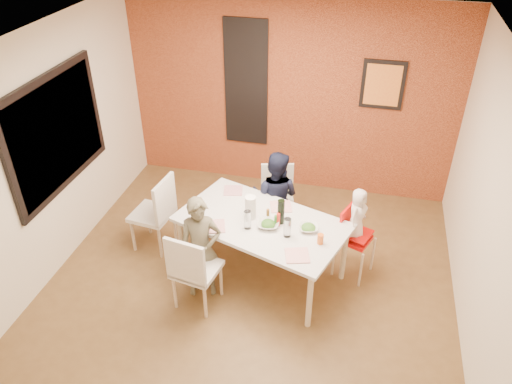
% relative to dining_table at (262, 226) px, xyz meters
% --- Properties ---
extents(ground, '(4.50, 4.50, 0.00)m').
position_rel_dining_table_xyz_m(ground, '(-0.09, -0.20, -0.68)').
color(ground, brown).
rests_on(ground, ground).
extents(ceiling, '(4.50, 4.50, 0.02)m').
position_rel_dining_table_xyz_m(ceiling, '(-0.09, -0.20, 2.02)').
color(ceiling, white).
rests_on(ceiling, wall_back).
extents(wall_back, '(4.50, 0.02, 2.70)m').
position_rel_dining_table_xyz_m(wall_back, '(-0.09, 2.05, 0.67)').
color(wall_back, beige).
rests_on(wall_back, ground).
extents(wall_front, '(4.50, 0.02, 2.70)m').
position_rel_dining_table_xyz_m(wall_front, '(-0.09, -2.45, 0.67)').
color(wall_front, beige).
rests_on(wall_front, ground).
extents(wall_left, '(0.02, 4.50, 2.70)m').
position_rel_dining_table_xyz_m(wall_left, '(-2.34, -0.20, 0.67)').
color(wall_left, beige).
rests_on(wall_left, ground).
extents(wall_right, '(0.02, 4.50, 2.70)m').
position_rel_dining_table_xyz_m(wall_right, '(2.16, -0.20, 0.67)').
color(wall_right, beige).
rests_on(wall_right, ground).
extents(brick_accent_wall, '(4.50, 0.02, 2.70)m').
position_rel_dining_table_xyz_m(brick_accent_wall, '(-0.09, 2.03, 0.67)').
color(brick_accent_wall, maroon).
rests_on(brick_accent_wall, ground).
extents(picture_window_frame, '(0.05, 1.70, 1.30)m').
position_rel_dining_table_xyz_m(picture_window_frame, '(-2.31, 0.00, 0.87)').
color(picture_window_frame, black).
rests_on(picture_window_frame, wall_left).
extents(picture_window_pane, '(0.02, 1.55, 1.15)m').
position_rel_dining_table_xyz_m(picture_window_pane, '(-2.30, 0.00, 0.87)').
color(picture_window_pane, black).
rests_on(picture_window_pane, wall_left).
extents(glassblock_strip, '(0.55, 0.03, 1.70)m').
position_rel_dining_table_xyz_m(glassblock_strip, '(-0.69, 2.02, 0.82)').
color(glassblock_strip, silver).
rests_on(glassblock_strip, wall_back).
extents(glassblock_surround, '(0.60, 0.03, 1.76)m').
position_rel_dining_table_xyz_m(glassblock_surround, '(-0.69, 2.01, 0.82)').
color(glassblock_surround, black).
rests_on(glassblock_surround, wall_back).
extents(art_print_frame, '(0.54, 0.03, 0.64)m').
position_rel_dining_table_xyz_m(art_print_frame, '(1.11, 2.01, 0.97)').
color(art_print_frame, black).
rests_on(art_print_frame, wall_back).
extents(art_print_canvas, '(0.44, 0.01, 0.54)m').
position_rel_dining_table_xyz_m(art_print_canvas, '(1.11, 2.00, 0.97)').
color(art_print_canvas, orange).
rests_on(art_print_canvas, wall_back).
extents(dining_table, '(2.03, 1.53, 0.75)m').
position_rel_dining_table_xyz_m(dining_table, '(0.00, 0.00, 0.00)').
color(dining_table, silver).
rests_on(dining_table, ground).
extents(chair_near, '(0.51, 0.51, 0.96)m').
position_rel_dining_table_xyz_m(chair_near, '(-0.58, -0.68, -0.15)').
color(chair_near, silver).
rests_on(chair_near, ground).
extents(chair_far, '(0.50, 0.50, 0.88)m').
position_rel_dining_table_xyz_m(chair_far, '(-0.01, 0.93, -0.19)').
color(chair_far, beige).
rests_on(chair_far, ground).
extents(chair_left, '(0.50, 0.50, 0.98)m').
position_rel_dining_table_xyz_m(chair_left, '(-1.32, 0.19, -0.14)').
color(chair_left, silver).
rests_on(chair_left, ground).
extents(high_chair, '(0.46, 0.46, 0.86)m').
position_rel_dining_table_xyz_m(high_chair, '(0.98, 0.28, -0.16)').
color(high_chair, red).
rests_on(high_chair, ground).
extents(child_near, '(0.52, 0.43, 1.22)m').
position_rel_dining_table_xyz_m(child_near, '(-0.56, -0.43, -0.08)').
color(child_near, brown).
rests_on(child_near, ground).
extents(child_far, '(0.64, 0.53, 1.22)m').
position_rel_dining_table_xyz_m(child_far, '(0.01, 0.69, -0.07)').
color(child_far, black).
rests_on(child_far, ground).
extents(toddler, '(0.29, 0.36, 0.63)m').
position_rel_dining_table_xyz_m(toddler, '(1.00, 0.26, 0.14)').
color(toddler, silver).
rests_on(toddler, high_chair).
extents(plate_near_left, '(0.30, 0.30, 0.01)m').
position_rel_dining_table_xyz_m(plate_near_left, '(-0.48, -0.22, 0.07)').
color(plate_near_left, silver).
rests_on(plate_near_left, dining_table).
extents(plate_far_mid, '(0.29, 0.29, 0.01)m').
position_rel_dining_table_xyz_m(plate_far_mid, '(0.15, 0.31, 0.07)').
color(plate_far_mid, white).
rests_on(plate_far_mid, dining_table).
extents(plate_near_right, '(0.29, 0.29, 0.01)m').
position_rel_dining_table_xyz_m(plate_near_right, '(0.47, -0.48, 0.07)').
color(plate_near_right, white).
rests_on(plate_near_right, dining_table).
extents(plate_far_left, '(0.26, 0.26, 0.01)m').
position_rel_dining_table_xyz_m(plate_far_left, '(-0.47, 0.50, 0.07)').
color(plate_far_left, silver).
rests_on(plate_far_left, dining_table).
extents(salad_bowl_a, '(0.26, 0.26, 0.06)m').
position_rel_dining_table_xyz_m(salad_bowl_a, '(0.08, -0.08, 0.10)').
color(salad_bowl_a, white).
rests_on(salad_bowl_a, dining_table).
extents(salad_bowl_b, '(0.25, 0.25, 0.05)m').
position_rel_dining_table_xyz_m(salad_bowl_b, '(0.51, -0.04, 0.09)').
color(salad_bowl_b, white).
rests_on(salad_bowl_b, dining_table).
extents(wine_bottle, '(0.08, 0.08, 0.29)m').
position_rel_dining_table_xyz_m(wine_bottle, '(0.20, 0.02, 0.21)').
color(wine_bottle, black).
rests_on(wine_bottle, dining_table).
extents(wine_glass_a, '(0.08, 0.08, 0.22)m').
position_rel_dining_table_xyz_m(wine_glass_a, '(-0.12, -0.15, 0.17)').
color(wine_glass_a, white).
rests_on(wine_glass_a, dining_table).
extents(wine_glass_b, '(0.08, 0.08, 0.22)m').
position_rel_dining_table_xyz_m(wine_glass_b, '(0.31, -0.19, 0.18)').
color(wine_glass_b, silver).
rests_on(wine_glass_b, dining_table).
extents(paper_towel_roll, '(0.12, 0.12, 0.27)m').
position_rel_dining_table_xyz_m(paper_towel_roll, '(-0.14, 0.03, 0.20)').
color(paper_towel_roll, white).
rests_on(paper_towel_roll, dining_table).
extents(condiment_red, '(0.04, 0.04, 0.15)m').
position_rel_dining_table_xyz_m(condiment_red, '(0.18, -0.03, 0.14)').
color(condiment_red, red).
rests_on(condiment_red, dining_table).
extents(condiment_green, '(0.03, 0.03, 0.12)m').
position_rel_dining_table_xyz_m(condiment_green, '(0.16, -0.04, 0.13)').
color(condiment_green, '#2C7226').
rests_on(condiment_green, dining_table).
extents(condiment_brown, '(0.03, 0.03, 0.13)m').
position_rel_dining_table_xyz_m(condiment_brown, '(0.05, 0.04, 0.13)').
color(condiment_brown, brown).
rests_on(condiment_brown, dining_table).
extents(sippy_cup, '(0.07, 0.07, 0.11)m').
position_rel_dining_table_xyz_m(sippy_cup, '(0.66, -0.23, 0.12)').
color(sippy_cup, orange).
rests_on(sippy_cup, dining_table).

